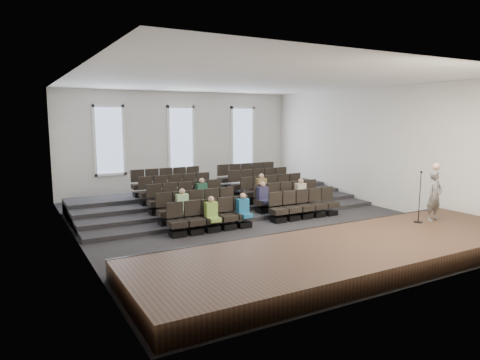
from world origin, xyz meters
The scene contains 14 objects.
ground centered at (0.00, 0.00, 0.00)m, with size 14.00×14.00×0.00m, color black.
ceiling centered at (0.00, 0.00, 5.01)m, with size 12.00×14.00×0.02m, color white.
wall_back centered at (0.00, 7.02, 2.50)m, with size 12.00×0.04×5.00m, color silver.
wall_front centered at (0.00, -7.02, 2.50)m, with size 12.00×0.04×5.00m, color silver.
wall_left centered at (-6.02, 0.00, 2.50)m, with size 0.04×14.00×5.00m, color silver.
wall_right centered at (6.02, 0.00, 2.50)m, with size 0.04×14.00×5.00m, color silver.
stage centered at (0.00, -5.10, 0.25)m, with size 11.80×3.60×0.50m, color #3C2B1A.
stage_lip centered at (0.00, -3.33, 0.25)m, with size 11.80×0.06×0.52m, color black.
risers centered at (0.00, 3.17, 0.20)m, with size 11.80×4.80×0.60m.
seating_rows centered at (0.00, 1.54, 0.68)m, with size 6.80×4.70×1.67m.
windows centered at (0.00, 6.95, 2.70)m, with size 8.44×0.10×3.24m.
audience centered at (-0.28, 0.45, 0.83)m, with size 5.45×2.64×1.10m.
speaker centered at (4.01, -4.46, 1.29)m, with size 0.58×0.38×1.59m, color #5B5956.
mic_stand centered at (3.40, -4.39, 0.98)m, with size 0.27×0.27×1.62m.
Camera 1 is at (-7.78, -13.06, 3.73)m, focal length 32.00 mm.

